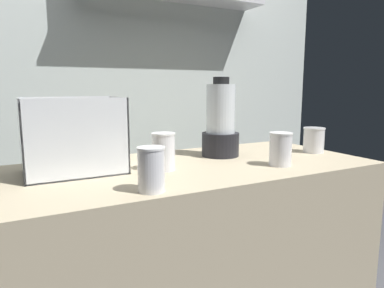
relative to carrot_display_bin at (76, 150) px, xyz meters
name	(u,v)px	position (x,y,z in m)	size (l,w,h in m)	color
counter	(192,274)	(0.41, -0.08, -0.53)	(1.40, 0.64, 0.90)	tan
back_wall_unit	(130,74)	(0.42, 0.69, 0.29)	(2.60, 0.24, 2.50)	silver
carrot_display_bin	(76,150)	(0.00, 0.00, 0.00)	(0.33, 0.23, 0.26)	white
blender_pitcher	(221,124)	(0.60, 0.02, 0.06)	(0.16, 0.16, 0.33)	black
juice_cup_carrot_far_left	(151,173)	(0.15, -0.33, -0.02)	(0.08, 0.08, 0.13)	white
juice_cup_orange_left	(164,153)	(0.28, -0.11, -0.02)	(0.09, 0.09, 0.13)	white
juice_cup_mango_middle	(280,151)	(0.70, -0.24, -0.02)	(0.09, 0.09, 0.13)	white
juice_cup_orange_right	(314,141)	(1.02, -0.11, -0.03)	(0.09, 0.09, 0.11)	white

